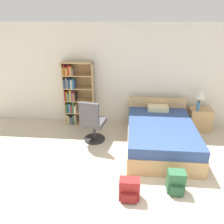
{
  "coord_description": "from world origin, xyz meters",
  "views": [
    {
      "loc": [
        -0.36,
        -2.31,
        2.71
      ],
      "look_at": [
        -0.72,
        1.98,
        0.83
      ],
      "focal_mm": 35.0,
      "sensor_mm": 36.0,
      "label": 1
    }
  ],
  "objects": [
    {
      "name": "backpack_green",
      "position": [
        0.46,
        0.62,
        0.19
      ],
      "size": [
        0.28,
        0.26,
        0.39
      ],
      "color": "#2D603D",
      "rests_on": "ground_plane"
    },
    {
      "name": "bed",
      "position": [
        0.36,
        2.04,
        0.3
      ],
      "size": [
        1.45,
        2.07,
        0.83
      ],
      "color": "tan",
      "rests_on": "ground_plane"
    },
    {
      "name": "backpack_red",
      "position": [
        -0.31,
        0.4,
        0.18
      ],
      "size": [
        0.33,
        0.25,
        0.37
      ],
      "color": "maroon",
      "rests_on": "ground_plane"
    },
    {
      "name": "office_chair",
      "position": [
        -1.18,
        2.09,
        0.49
      ],
      "size": [
        0.56,
        0.64,
        1.05
      ],
      "color": "#232326",
      "rests_on": "ground_plane"
    },
    {
      "name": "wall_back",
      "position": [
        0.0,
        3.23,
        1.3
      ],
      "size": [
        9.0,
        0.06,
        2.6
      ],
      "color": "silver",
      "rests_on": "ground_plane"
    },
    {
      "name": "ground_plane",
      "position": [
        0.0,
        0.0,
        0.0
      ],
      "size": [
        14.0,
        14.0,
        0.0
      ],
      "primitive_type": "plane",
      "color": "beige"
    },
    {
      "name": "water_bottle",
      "position": [
        1.34,
        2.83,
        0.7
      ],
      "size": [
        0.07,
        0.07,
        0.25
      ],
      "color": "teal",
      "rests_on": "nightstand"
    },
    {
      "name": "bookshelf",
      "position": [
        -1.77,
        3.02,
        0.84
      ],
      "size": [
        0.77,
        0.3,
        1.69
      ],
      "color": "tan",
      "rests_on": "ground_plane"
    },
    {
      "name": "table_lamp",
      "position": [
        1.39,
        2.91,
        0.95
      ],
      "size": [
        0.24,
        0.24,
        0.47
      ],
      "color": "tan",
      "rests_on": "nightstand"
    },
    {
      "name": "nightstand",
      "position": [
        1.47,
        2.93,
        0.29
      ],
      "size": [
        0.54,
        0.41,
        0.58
      ],
      "color": "tan",
      "rests_on": "ground_plane"
    }
  ]
}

